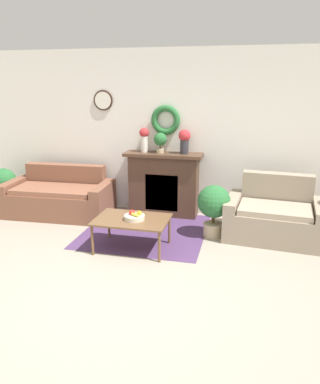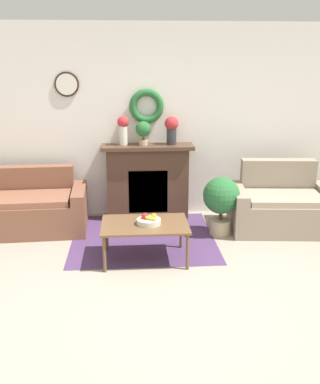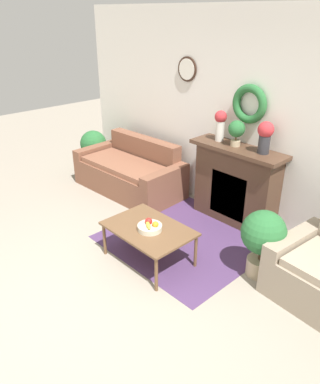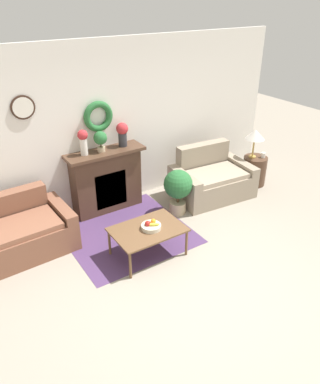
{
  "view_description": "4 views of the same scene",
  "coord_description": "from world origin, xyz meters",
  "px_view_note": "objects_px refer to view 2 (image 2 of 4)",
  "views": [
    {
      "loc": [
        1.22,
        -3.27,
        2.16
      ],
      "look_at": [
        0.09,
        1.47,
        0.74
      ],
      "focal_mm": 35.0,
      "sensor_mm": 36.0,
      "label": 1
    },
    {
      "loc": [
        -0.4,
        -3.56,
        2.18
      ],
      "look_at": [
        -0.03,
        1.57,
        0.68
      ],
      "focal_mm": 42.0,
      "sensor_mm": 36.0,
      "label": 2
    },
    {
      "loc": [
        2.46,
        -1.18,
        2.6
      ],
      "look_at": [
        -0.32,
        1.42,
        0.76
      ],
      "focal_mm": 35.0,
      "sensor_mm": 36.0,
      "label": 3
    },
    {
      "loc": [
        -2.39,
        -2.47,
        3.3
      ],
      "look_at": [
        0.13,
        1.4,
        0.79
      ],
      "focal_mm": 35.0,
      "sensor_mm": 36.0,
      "label": 4
    }
  ],
  "objects_px": {
    "fruit_bowl": "(149,221)",
    "vase_on_mantel_right": "(172,128)",
    "loveseat_right": "(281,206)",
    "potted_plant_on_mantel": "(143,130)",
    "vase_on_mantel_left": "(123,128)",
    "couch_left": "(20,209)",
    "potted_plant_floor_by_loveseat": "(221,199)",
    "coffee_table": "(145,227)",
    "fireplace": "(148,181)"
  },
  "relations": [
    {
      "from": "coffee_table",
      "to": "vase_on_mantel_left",
      "type": "height_order",
      "value": "vase_on_mantel_left"
    },
    {
      "from": "couch_left",
      "to": "potted_plant_on_mantel",
      "type": "xyz_separation_m",
      "value": [
        1.67,
        0.38,
        0.97
      ]
    },
    {
      "from": "coffee_table",
      "to": "fruit_bowl",
      "type": "height_order",
      "value": "fruit_bowl"
    },
    {
      "from": "fruit_bowl",
      "to": "potted_plant_floor_by_loveseat",
      "type": "bearing_deg",
      "value": 36.79
    },
    {
      "from": "couch_left",
      "to": "potted_plant_floor_by_loveseat",
      "type": "relative_size",
      "value": 2.34
    },
    {
      "from": "couch_left",
      "to": "coffee_table",
      "type": "bearing_deg",
      "value": -35.73
    },
    {
      "from": "loveseat_right",
      "to": "fruit_bowl",
      "type": "relative_size",
      "value": 5.29
    },
    {
      "from": "couch_left",
      "to": "vase_on_mantel_left",
      "type": "height_order",
      "value": "vase_on_mantel_left"
    },
    {
      "from": "loveseat_right",
      "to": "couch_left",
      "type": "bearing_deg",
      "value": -177.89
    },
    {
      "from": "potted_plant_on_mantel",
      "to": "vase_on_mantel_right",
      "type": "bearing_deg",
      "value": 2.91
    },
    {
      "from": "loveseat_right",
      "to": "potted_plant_on_mantel",
      "type": "relative_size",
      "value": 4.36
    },
    {
      "from": "couch_left",
      "to": "loveseat_right",
      "type": "distance_m",
      "value": 3.5
    },
    {
      "from": "fireplace",
      "to": "potted_plant_on_mantel",
      "type": "xyz_separation_m",
      "value": [
        -0.05,
        -0.01,
        0.73
      ]
    },
    {
      "from": "potted_plant_on_mantel",
      "to": "fruit_bowl",
      "type": "bearing_deg",
      "value": -89.93
    },
    {
      "from": "vase_on_mantel_right",
      "to": "potted_plant_on_mantel",
      "type": "height_order",
      "value": "vase_on_mantel_right"
    },
    {
      "from": "fireplace",
      "to": "fruit_bowl",
      "type": "height_order",
      "value": "fireplace"
    },
    {
      "from": "vase_on_mantel_left",
      "to": "potted_plant_on_mantel",
      "type": "height_order",
      "value": "vase_on_mantel_left"
    },
    {
      "from": "couch_left",
      "to": "vase_on_mantel_right",
      "type": "height_order",
      "value": "vase_on_mantel_right"
    },
    {
      "from": "couch_left",
      "to": "vase_on_mantel_left",
      "type": "distance_m",
      "value": 1.76
    },
    {
      "from": "fireplace",
      "to": "couch_left",
      "type": "height_order",
      "value": "fireplace"
    },
    {
      "from": "vase_on_mantel_right",
      "to": "potted_plant_floor_by_loveseat",
      "type": "distance_m",
      "value": 1.25
    },
    {
      "from": "loveseat_right",
      "to": "coffee_table",
      "type": "height_order",
      "value": "loveseat_right"
    },
    {
      "from": "fruit_bowl",
      "to": "potted_plant_on_mantel",
      "type": "height_order",
      "value": "potted_plant_on_mantel"
    },
    {
      "from": "fruit_bowl",
      "to": "potted_plant_floor_by_loveseat",
      "type": "distance_m",
      "value": 1.21
    },
    {
      "from": "loveseat_right",
      "to": "vase_on_mantel_left",
      "type": "distance_m",
      "value": 2.4
    },
    {
      "from": "fireplace",
      "to": "fruit_bowl",
      "type": "relative_size",
      "value": 4.72
    },
    {
      "from": "fruit_bowl",
      "to": "vase_on_mantel_right",
      "type": "xyz_separation_m",
      "value": [
        0.39,
        1.48,
        0.81
      ]
    },
    {
      "from": "vase_on_mantel_left",
      "to": "couch_left",
      "type": "bearing_deg",
      "value": -164.0
    },
    {
      "from": "couch_left",
      "to": "fruit_bowl",
      "type": "height_order",
      "value": "couch_left"
    },
    {
      "from": "loveseat_right",
      "to": "potted_plant_on_mantel",
      "type": "distance_m",
      "value": 2.14
    },
    {
      "from": "vase_on_mantel_left",
      "to": "potted_plant_floor_by_loveseat",
      "type": "bearing_deg",
      "value": -31.41
    },
    {
      "from": "loveseat_right",
      "to": "vase_on_mantel_left",
      "type": "relative_size",
      "value": 3.58
    },
    {
      "from": "coffee_table",
      "to": "potted_plant_floor_by_loveseat",
      "type": "xyz_separation_m",
      "value": [
        1.01,
        0.7,
        0.08
      ]
    },
    {
      "from": "fireplace",
      "to": "potted_plant_on_mantel",
      "type": "height_order",
      "value": "potted_plant_on_mantel"
    },
    {
      "from": "loveseat_right",
      "to": "vase_on_mantel_left",
      "type": "height_order",
      "value": "vase_on_mantel_left"
    },
    {
      "from": "couch_left",
      "to": "potted_plant_on_mantel",
      "type": "relative_size",
      "value": 5.46
    },
    {
      "from": "loveseat_right",
      "to": "vase_on_mantel_right",
      "type": "bearing_deg",
      "value": 162.96
    },
    {
      "from": "coffee_table",
      "to": "potted_plant_floor_by_loveseat",
      "type": "distance_m",
      "value": 1.23
    },
    {
      "from": "fruit_bowl",
      "to": "vase_on_mantel_right",
      "type": "height_order",
      "value": "vase_on_mantel_right"
    },
    {
      "from": "vase_on_mantel_right",
      "to": "potted_plant_floor_by_loveseat",
      "type": "height_order",
      "value": "vase_on_mantel_right"
    },
    {
      "from": "fireplace",
      "to": "vase_on_mantel_right",
      "type": "relative_size",
      "value": 3.28
    },
    {
      "from": "fireplace",
      "to": "couch_left",
      "type": "bearing_deg",
      "value": -167.11
    },
    {
      "from": "potted_plant_on_mantel",
      "to": "potted_plant_floor_by_loveseat",
      "type": "relative_size",
      "value": 0.43
    },
    {
      "from": "fireplace",
      "to": "coffee_table",
      "type": "xyz_separation_m",
      "value": [
        -0.1,
        -1.46,
        -0.14
      ]
    },
    {
      "from": "fruit_bowl",
      "to": "coffee_table",
      "type": "bearing_deg",
      "value": 156.98
    },
    {
      "from": "fireplace",
      "to": "potted_plant_on_mantel",
      "type": "relative_size",
      "value": 3.89
    },
    {
      "from": "loveseat_right",
      "to": "potted_plant_floor_by_loveseat",
      "type": "bearing_deg",
      "value": -163.47
    },
    {
      "from": "loveseat_right",
      "to": "fruit_bowl",
      "type": "height_order",
      "value": "loveseat_right"
    },
    {
      "from": "loveseat_right",
      "to": "vase_on_mantel_right",
      "type": "height_order",
      "value": "vase_on_mantel_right"
    },
    {
      "from": "coffee_table",
      "to": "loveseat_right",
      "type": "bearing_deg",
      "value": 25.12
    }
  ]
}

